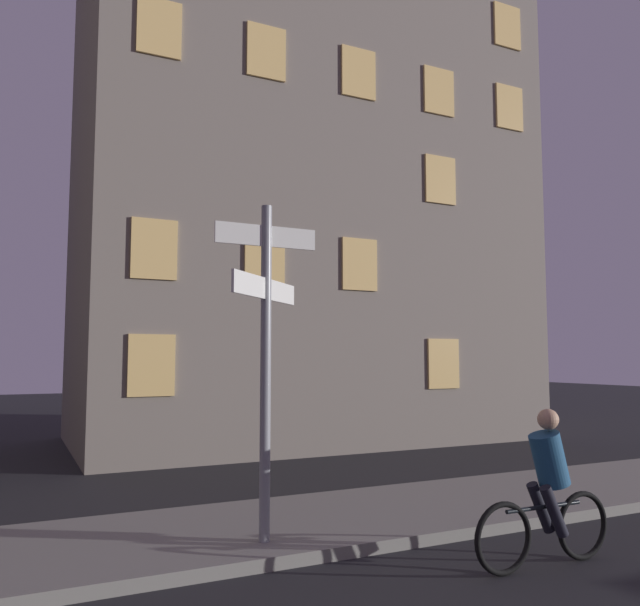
% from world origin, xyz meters
% --- Properties ---
extents(sidewalk_kerb, '(40.00, 2.55, 0.14)m').
position_xyz_m(sidewalk_kerb, '(0.00, 6.40, 0.07)').
color(sidewalk_kerb, gray).
rests_on(sidewalk_kerb, ground_plane).
extents(signpost, '(1.22, 1.21, 3.74)m').
position_xyz_m(signpost, '(0.18, 5.68, 2.34)').
color(signpost, gray).
rests_on(signpost, sidewalk_kerb).
extents(cyclist, '(1.82, 0.32, 1.61)m').
position_xyz_m(cyclist, '(2.67, 4.00, 0.75)').
color(cyclist, black).
rests_on(cyclist, ground_plane).
extents(building_right_block, '(11.62, 6.12, 16.66)m').
position_xyz_m(building_right_block, '(4.70, 14.49, 8.33)').
color(building_right_block, slate).
rests_on(building_right_block, ground_plane).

